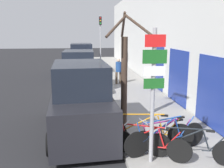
{
  "coord_description": "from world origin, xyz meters",
  "views": [
    {
      "loc": [
        -0.07,
        -2.37,
        3.32
      ],
      "look_at": [
        0.92,
        5.58,
        1.65
      ],
      "focal_mm": 40.0,
      "sensor_mm": 36.0,
      "label": 1
    }
  ],
  "objects_px": {
    "bicycle_0": "(192,147)",
    "bicycle_4": "(147,132)",
    "parked_car_2": "(81,61)",
    "signpost": "(153,89)",
    "street_tree": "(124,74)",
    "bicycle_2": "(166,137)",
    "pedestrian_near": "(118,69)",
    "bicycle_3": "(167,136)",
    "traffic_light": "(100,36)",
    "parked_car_1": "(79,74)",
    "bicycle_1": "(149,144)",
    "parked_car_0": "(81,102)"
  },
  "relations": [
    {
      "from": "bicycle_0",
      "to": "bicycle_4",
      "type": "height_order",
      "value": "bicycle_4"
    },
    {
      "from": "parked_car_2",
      "to": "bicycle_0",
      "type": "bearing_deg",
      "value": -80.18
    },
    {
      "from": "signpost",
      "to": "street_tree",
      "type": "bearing_deg",
      "value": 95.25
    },
    {
      "from": "bicycle_0",
      "to": "bicycle_2",
      "type": "bearing_deg",
      "value": 61.97
    },
    {
      "from": "bicycle_2",
      "to": "bicycle_4",
      "type": "relative_size",
      "value": 0.97
    },
    {
      "from": "pedestrian_near",
      "to": "bicycle_3",
      "type": "bearing_deg",
      "value": -105.54
    },
    {
      "from": "bicycle_2",
      "to": "traffic_light",
      "type": "bearing_deg",
      "value": -11.52
    },
    {
      "from": "bicycle_4",
      "to": "signpost",
      "type": "bearing_deg",
      "value": -173.05
    },
    {
      "from": "street_tree",
      "to": "signpost",
      "type": "bearing_deg",
      "value": -84.75
    },
    {
      "from": "signpost",
      "to": "parked_car_1",
      "type": "bearing_deg",
      "value": 102.18
    },
    {
      "from": "parked_car_1",
      "to": "bicycle_4",
      "type": "bearing_deg",
      "value": -74.05
    },
    {
      "from": "bicycle_1",
      "to": "traffic_light",
      "type": "bearing_deg",
      "value": 30.55
    },
    {
      "from": "bicycle_1",
      "to": "bicycle_4",
      "type": "relative_size",
      "value": 0.76
    },
    {
      "from": "parked_car_1",
      "to": "traffic_light",
      "type": "height_order",
      "value": "traffic_light"
    },
    {
      "from": "signpost",
      "to": "bicycle_0",
      "type": "bearing_deg",
      "value": -6.65
    },
    {
      "from": "signpost",
      "to": "parked_car_0",
      "type": "distance_m",
      "value": 3.09
    },
    {
      "from": "parked_car_2",
      "to": "traffic_light",
      "type": "xyz_separation_m",
      "value": [
        1.56,
        0.74,
        1.93
      ]
    },
    {
      "from": "signpost",
      "to": "parked_car_2",
      "type": "xyz_separation_m",
      "value": [
        -1.63,
        14.03,
        -0.9
      ]
    },
    {
      "from": "bicycle_0",
      "to": "street_tree",
      "type": "xyz_separation_m",
      "value": [
        -1.23,
        2.68,
        1.42
      ]
    },
    {
      "from": "pedestrian_near",
      "to": "traffic_light",
      "type": "height_order",
      "value": "traffic_light"
    },
    {
      "from": "bicycle_3",
      "to": "street_tree",
      "type": "distance_m",
      "value": 2.57
    },
    {
      "from": "bicycle_2",
      "to": "traffic_light",
      "type": "xyz_separation_m",
      "value": [
        -0.61,
        14.32,
        2.47
      ]
    },
    {
      "from": "signpost",
      "to": "bicycle_0",
      "type": "height_order",
      "value": "signpost"
    },
    {
      "from": "bicycle_2",
      "to": "parked_car_1",
      "type": "height_order",
      "value": "parked_car_1"
    },
    {
      "from": "parked_car_2",
      "to": "street_tree",
      "type": "xyz_separation_m",
      "value": [
        1.4,
        -11.47,
        0.85
      ]
    },
    {
      "from": "bicycle_1",
      "to": "street_tree",
      "type": "distance_m",
      "value": 2.75
    },
    {
      "from": "bicycle_1",
      "to": "bicycle_3",
      "type": "height_order",
      "value": "bicycle_1"
    },
    {
      "from": "parked_car_0",
      "to": "signpost",
      "type": "bearing_deg",
      "value": -57.39
    },
    {
      "from": "bicycle_3",
      "to": "bicycle_4",
      "type": "xyz_separation_m",
      "value": [
        -0.5,
        0.24,
        0.05
      ]
    },
    {
      "from": "bicycle_4",
      "to": "traffic_light",
      "type": "distance_m",
      "value": 14.13
    },
    {
      "from": "signpost",
      "to": "pedestrian_near",
      "type": "xyz_separation_m",
      "value": [
        0.62,
        9.58,
        -0.95
      ]
    },
    {
      "from": "bicycle_3",
      "to": "parked_car_1",
      "type": "distance_m",
      "value": 8.06
    },
    {
      "from": "bicycle_0",
      "to": "traffic_light",
      "type": "relative_size",
      "value": 0.46
    },
    {
      "from": "parked_car_1",
      "to": "street_tree",
      "type": "xyz_separation_m",
      "value": [
        1.55,
        -5.73,
        0.9
      ]
    },
    {
      "from": "bicycle_0",
      "to": "bicycle_4",
      "type": "xyz_separation_m",
      "value": [
        -0.87,
        0.97,
        0.03
      ]
    },
    {
      "from": "pedestrian_near",
      "to": "street_tree",
      "type": "relative_size",
      "value": 0.41
    },
    {
      "from": "street_tree",
      "to": "parked_car_2",
      "type": "bearing_deg",
      "value": 96.94
    },
    {
      "from": "parked_car_1",
      "to": "parked_car_2",
      "type": "relative_size",
      "value": 0.96
    },
    {
      "from": "bicycle_3",
      "to": "street_tree",
      "type": "height_order",
      "value": "street_tree"
    },
    {
      "from": "parked_car_0",
      "to": "traffic_light",
      "type": "distance_m",
      "value": 12.63
    },
    {
      "from": "bicycle_4",
      "to": "parked_car_2",
      "type": "relative_size",
      "value": 0.54
    },
    {
      "from": "parked_car_2",
      "to": "pedestrian_near",
      "type": "xyz_separation_m",
      "value": [
        2.26,
        -4.46,
        -0.05
      ]
    },
    {
      "from": "traffic_light",
      "to": "street_tree",
      "type": "bearing_deg",
      "value": -90.76
    },
    {
      "from": "parked_car_0",
      "to": "pedestrian_near",
      "type": "height_order",
      "value": "parked_car_0"
    },
    {
      "from": "bicycle_0",
      "to": "street_tree",
      "type": "distance_m",
      "value": 3.27
    },
    {
      "from": "street_tree",
      "to": "traffic_light",
      "type": "distance_m",
      "value": 12.25
    },
    {
      "from": "bicycle_4",
      "to": "parked_car_0",
      "type": "bearing_deg",
      "value": 64.89
    },
    {
      "from": "parked_car_2",
      "to": "street_tree",
      "type": "bearing_deg",
      "value": -83.75
    },
    {
      "from": "parked_car_1",
      "to": "parked_car_2",
      "type": "bearing_deg",
      "value": 89.99
    },
    {
      "from": "parked_car_2",
      "to": "traffic_light",
      "type": "distance_m",
      "value": 2.59
    }
  ]
}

